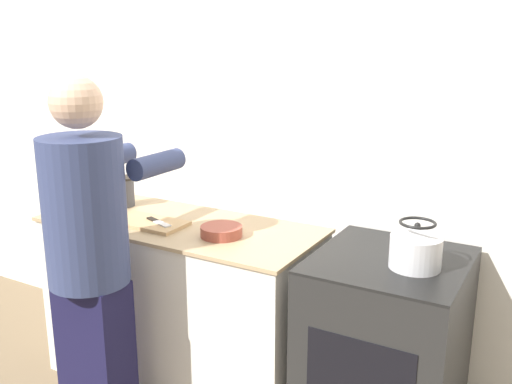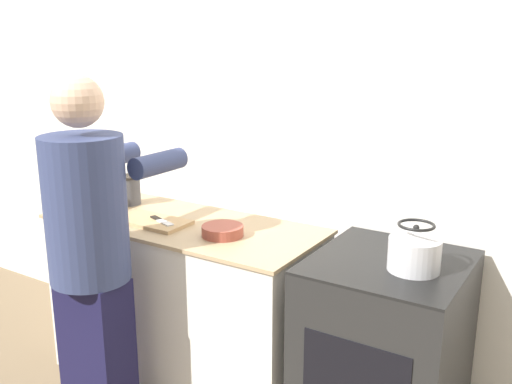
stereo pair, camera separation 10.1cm
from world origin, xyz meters
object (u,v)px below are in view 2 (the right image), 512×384
Objects in this scene: oven at (384,357)px; bowl_prep at (223,231)px; knife at (161,221)px; cutting_board at (153,221)px; kettle at (414,251)px; person at (92,250)px; canister_jar at (129,190)px.

bowl_prep is at bearing -172.74° from oven.
bowl_prep is at bearing 23.95° from knife.
kettle is at bearing 3.60° from cutting_board.
cutting_board is 0.05m from knife.
oven is 1.37m from person.
cutting_board is 0.41m from bowl_prep.
bowl_prep is (0.41, 0.03, 0.02)m from cutting_board.
canister_jar is at bearing 176.20° from kettle.
oven is 0.55m from kettle.
canister_jar is (-0.40, 0.19, 0.06)m from knife.
kettle is at bearing 3.29° from bowl_prep.
kettle reaches higher than knife.
oven is 1.29m from cutting_board.
oven is 2.41× the size of cutting_board.
canister_jar reaches higher than cutting_board.
cutting_board is 2.01× the size of knife.
knife reaches higher than cutting_board.
cutting_board is at bearing -173.77° from oven.
kettle is (1.27, 0.52, 0.09)m from person.
canister_jar is (-0.38, 0.63, 0.08)m from person.
bowl_prep is (0.36, 0.03, 0.00)m from knife.
knife reaches higher than oven.
knife is 0.90× the size of kettle.
cutting_board is 1.90× the size of bowl_prep.
canister_jar reaches higher than oven.
knife is at bearing -173.70° from oven.
bowl_prep is at bearing -176.71° from kettle.
person is 0.74m from canister_jar.
canister_jar is at bearing 174.41° from knife.
bowl_prep is (0.38, 0.47, 0.03)m from person.
person is (-1.16, -0.57, 0.44)m from oven.
cutting_board is (-0.03, 0.44, 0.01)m from person.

